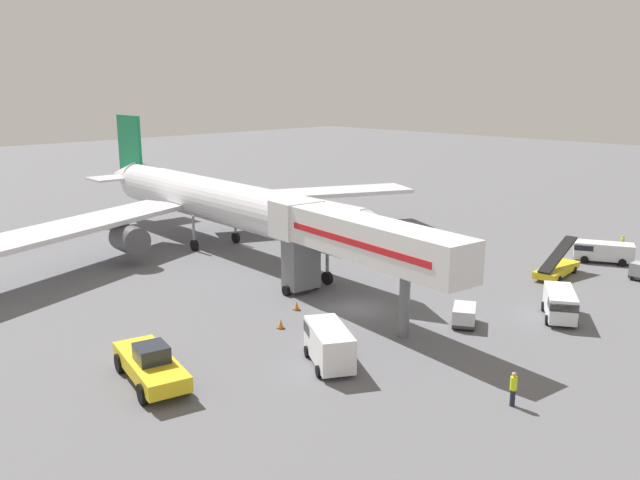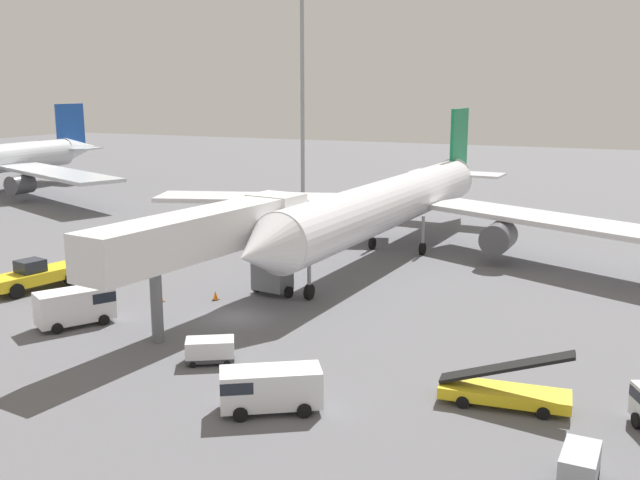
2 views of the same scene
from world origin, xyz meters
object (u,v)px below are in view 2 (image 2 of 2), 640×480
airplane_at_gate (396,202)px  safety_cone_alpha (161,297)px  service_van_near_center (268,387)px  belt_loader_truck (504,391)px  baggage_cart_rear_right (580,466)px  pushback_tug (35,275)px  service_van_mid_left (77,305)px  apron_light_mast (302,39)px  safety_cone_bravo (216,295)px  jet_bridge (216,235)px  baggage_cart_far_right (210,349)px

airplane_at_gate → safety_cone_alpha: airplane_at_gate is taller
safety_cone_alpha → service_van_near_center: bearing=-39.4°
belt_loader_truck → baggage_cart_rear_right: (3.81, -5.97, 0.06)m
pushback_tug → belt_loader_truck: (35.41, -6.18, -0.31)m
airplane_at_gate → service_van_mid_left: airplane_at_gate is taller
service_van_near_center → safety_cone_alpha: 19.47m
service_van_mid_left → apron_light_mast: (-11.82, 58.22, 19.88)m
airplane_at_gate → safety_cone_bravo: 20.91m
service_van_mid_left → safety_cone_alpha: size_ratio=7.59×
jet_bridge → apron_light_mast: size_ratio=0.60×
baggage_cart_far_right → service_van_near_center: bearing=-35.3°
apron_light_mast → pushback_tug: bearing=-86.6°
pushback_tug → baggage_cart_rear_right: pushback_tug is taller
service_van_mid_left → baggage_cart_rear_right: 31.33m
pushback_tug → safety_cone_alpha: 10.55m
belt_loader_truck → service_van_mid_left: 26.74m
service_van_mid_left → apron_light_mast: apron_light_mast is taller
safety_cone_alpha → pushback_tug: bearing=-173.8°
service_van_mid_left → apron_light_mast: 62.65m
belt_loader_truck → baggage_cart_rear_right: belt_loader_truck is taller
jet_bridge → apron_light_mast: 58.70m
service_van_mid_left → apron_light_mast: size_ratio=0.16×
pushback_tug → service_van_mid_left: size_ratio=1.44×
service_van_mid_left → pushback_tug: bearing=149.6°
baggage_cart_far_right → safety_cone_alpha: 12.48m
baggage_cart_rear_right → service_van_mid_left: bearing=167.0°
service_van_mid_left → baggage_cart_rear_right: bearing=-13.0°
service_van_mid_left → safety_cone_bravo: service_van_mid_left is taller
belt_loader_truck → service_van_near_center: bearing=-153.2°
service_van_mid_left → safety_cone_alpha: service_van_mid_left is taller
pushback_tug → apron_light_mast: (-3.12, 53.12, 20.13)m
safety_cone_alpha → apron_light_mast: apron_light_mast is taller
service_van_near_center → safety_cone_bravo: size_ratio=7.48×
belt_loader_truck → pushback_tug: bearing=170.1°
airplane_at_gate → apron_light_mast: bearing=127.7°
baggage_cart_far_right → safety_cone_bravo: baggage_cart_far_right is taller
baggage_cart_far_right → apron_light_mast: size_ratio=0.09×
safety_cone_bravo → airplane_at_gate: bearing=70.1°
pushback_tug → baggage_cart_far_right: pushback_tug is taller
service_van_mid_left → apron_light_mast: bearing=101.5°
airplane_at_gate → apron_light_mast: size_ratio=1.62×
safety_cone_bravo → baggage_cart_rear_right: bearing=-30.9°
jet_bridge → belt_loader_truck: jet_bridge is taller
service_van_near_center → belt_loader_truck: bearing=26.8°
service_van_mid_left → belt_loader_truck: bearing=-2.3°
pushback_tug → safety_cone_bravo: (13.71, 3.09, -0.73)m
baggage_cart_far_right → safety_cone_alpha: (-9.33, 8.28, -0.42)m
service_van_near_center → baggage_cart_far_right: size_ratio=1.65×
safety_cone_alpha → apron_light_mast: bearing=104.6°
jet_bridge → apron_light_mast: (-19.05, 53.25, 15.73)m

